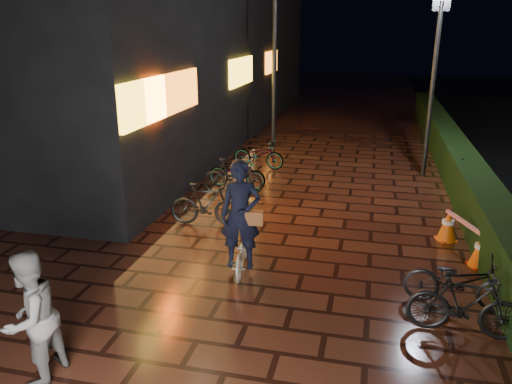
% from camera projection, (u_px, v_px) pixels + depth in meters
% --- Properties ---
extents(ground, '(80.00, 80.00, 0.00)m').
position_uv_depth(ground, '(302.00, 274.00, 8.52)').
color(ground, '#381911').
rests_on(ground, ground).
extents(hedge, '(0.70, 20.00, 1.00)m').
position_uv_depth(hedge, '(450.00, 150.00, 15.03)').
color(hedge, black).
rests_on(hedge, ground).
extents(bystander_person, '(0.69, 0.85, 1.65)m').
position_uv_depth(bystander_person, '(30.00, 318.00, 5.75)').
color(bystander_person, '#5D5D60').
rests_on(bystander_person, ground).
extents(storefront_block, '(12.09, 22.00, 9.00)m').
position_uv_depth(storefront_block, '(110.00, 14.00, 19.80)').
color(storefront_block, black).
rests_on(storefront_block, ground).
extents(lamp_post_hedge, '(0.45, 0.13, 4.72)m').
position_uv_depth(lamp_post_hedge, '(433.00, 83.00, 13.36)').
color(lamp_post_hedge, black).
rests_on(lamp_post_hedge, ground).
extents(lamp_post_sf, '(0.55, 0.23, 5.74)m').
position_uv_depth(lamp_post_sf, '(274.00, 54.00, 16.53)').
color(lamp_post_sf, black).
rests_on(lamp_post_sf, ground).
extents(cyclist, '(0.75, 1.44, 1.99)m').
position_uv_depth(cyclist, '(241.00, 231.00, 8.41)').
color(cyclist, silver).
rests_on(cyclist, ground).
extents(traffic_barrier, '(0.87, 1.50, 0.62)m').
position_uv_depth(traffic_barrier, '(464.00, 237.00, 9.27)').
color(traffic_barrier, orange).
rests_on(traffic_barrier, ground).
extents(cart_assembly, '(0.65, 0.69, 1.04)m').
position_uv_depth(cart_assembly, '(465.00, 175.00, 12.38)').
color(cart_assembly, black).
rests_on(cart_assembly, ground).
extents(parked_bikes_storefront, '(1.74, 5.39, 0.92)m').
position_uv_depth(parked_bikes_storefront, '(237.00, 174.00, 12.82)').
color(parked_bikes_storefront, black).
rests_on(parked_bikes_storefront, ground).
extents(parked_bikes_hedge, '(1.63, 1.39, 0.92)m').
position_uv_depth(parked_bikes_hedge, '(462.00, 291.00, 7.11)').
color(parked_bikes_hedge, black).
rests_on(parked_bikes_hedge, ground).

